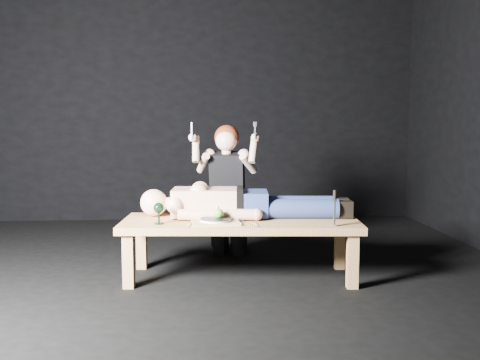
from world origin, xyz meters
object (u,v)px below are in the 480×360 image
at_px(lying_man, 248,199).
at_px(kneeling_woman, 228,189).
at_px(goblet, 159,213).
at_px(carving_knife, 335,208).
at_px(table, 241,249).
at_px(serving_tray, 216,222).

xyz_separation_m(lying_man, kneeling_woman, (-0.12, 0.56, 0.01)).
relative_size(kneeling_woman, goblet, 7.54).
bearing_deg(carving_knife, table, 159.59).
relative_size(lying_man, goblet, 11.58).
distance_m(lying_man, carving_knife, 0.74).
bearing_deg(goblet, kneeling_woman, 56.22).
bearing_deg(lying_man, goblet, -153.35).
height_order(lying_man, serving_tray, lying_man).
height_order(kneeling_woman, carving_knife, kneeling_woman).
bearing_deg(serving_tray, carving_knife, -10.45).
distance_m(table, lying_man, 0.40).
xyz_separation_m(goblet, carving_knife, (1.26, -0.18, 0.05)).
bearing_deg(serving_tray, lying_man, 48.28).
distance_m(lying_man, goblet, 0.73).
bearing_deg(goblet, lying_man, 22.06).
bearing_deg(table, lying_man, 69.75).
height_order(table, carving_knife, carving_knife).
height_order(table, lying_man, lying_man).
relative_size(goblet, carving_knife, 0.61).
bearing_deg(lying_man, serving_tray, -127.13).
bearing_deg(table, kneeling_woman, 98.89).
bearing_deg(kneeling_woman, table, -74.92).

